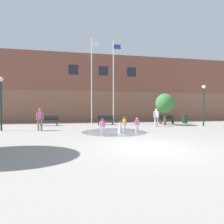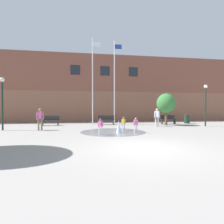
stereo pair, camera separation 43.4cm
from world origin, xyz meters
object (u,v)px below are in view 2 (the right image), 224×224
Objects in this scene: street_tree_near_building at (166,103)px; adult_near_bench at (157,116)px; park_bench_under_right_flagpole at (106,120)px; trash_can at (187,119)px; flagpole_left at (93,79)px; flagpole_right at (115,80)px; child_with_pink_shirt at (124,123)px; lamp_post_left_lane at (2,96)px; park_bench_under_left_flagpole at (50,120)px; teen_by_trashcan at (40,117)px; park_bench_far_right at (168,119)px; child_in_fountain at (136,124)px; lamp_post_right_lane at (206,99)px; child_running at (100,125)px.

adult_near_bench is at bearing -142.02° from street_tree_near_building.
park_bench_under_right_flagpole is 1.78× the size of trash_can.
flagpole_right is at bearing -0.00° from flagpole_left.
lamp_post_left_lane is (-8.63, 1.58, 1.93)m from child_with_pink_shirt.
lamp_post_left_lane reaches higher than trash_can.
child_with_pink_shirt is (0.66, -4.99, 0.10)m from park_bench_under_right_flagpole.
flagpole_left is at bearing 30.56° from lamp_post_left_lane.
park_bench_under_left_flagpole is 0.42× the size of lamp_post_left_lane.
lamp_post_left_lane is (-8.91, -3.95, -2.02)m from flagpole_right.
teen_by_trashcan is 6.90m from flagpole_left.
park_bench_far_right is at bearing 121.76° from child_with_pink_shirt.
trash_can is (10.07, -0.26, -4.12)m from flagpole_left.
park_bench_far_right is at bearing -5.03° from flagpole_right.
child_in_fountain is (-5.28, -6.16, 0.10)m from park_bench_far_right.
teen_by_trashcan is (-0.02, -3.66, 0.45)m from park_bench_under_left_flagpole.
lamp_post_right_lane is at bearing 17.61° from child_in_fountain.
adult_near_bench and teen_by_trashcan have the same top height.
child_running is 12.15m from trash_can.
child_in_fountain is 1.10× the size of trash_can.
lamp_post_right_lane is at bearing -55.09° from park_bench_far_right.
lamp_post_left_lane is at bearing 157.88° from child_in_fountain.
park_bench_under_left_flagpole is at bearing -174.39° from flagpole_right.
lamp_post_right_lane reaches higher than park_bench_under_right_flagpole.
child_in_fountain reaches higher than park_bench_far_right.
flagpole_left reaches higher than lamp_post_right_lane.
park_bench_under_left_flagpole is at bearing 65.42° from child_running.
park_bench_under_right_flagpole is 4.91m from adult_near_bench.
adult_near_bench is 0.18× the size of flagpole_left.
child_with_pink_shirt is at bearing -165.48° from lamp_post_right_lane.
street_tree_near_building is (1.37, 1.07, 1.14)m from adult_near_bench.
teen_by_trashcan is (-11.80, -3.78, 0.45)m from park_bench_far_right.
flagpole_left is 2.26× the size of lamp_post_left_lane.
lamp_post_left_lane is (-9.19, 2.70, 1.93)m from child_in_fountain.
street_tree_near_building is at bearing 8.40° from lamp_post_left_lane.
adult_near_bench is 1.61× the size of child_running.
flagpole_right is (6.24, 4.27, 3.59)m from teen_by_trashcan.
park_bench_under_left_flagpole is 9.80m from adult_near_bench.
flagpole_left is 8.03m from lamp_post_left_lane.
street_tree_near_building reaches higher than child_in_fountain.
park_bench_under_left_flagpole is at bearing -179.19° from park_bench_under_right_flagpole.
lamp_post_left_lane is at bearing -166.56° from park_bench_far_right.
flagpole_left reaches higher than adult_near_bench.
teen_by_trashcan is at bearing -133.24° from flagpole_left.
park_bench_under_left_flagpole is at bearing -179.42° from park_bench_far_right.
street_tree_near_building is at bearing 86.46° from teen_by_trashcan.
lamp_post_left_lane is (-2.70, -3.34, 2.02)m from park_bench_under_left_flagpole.
trash_can is at bearing 5.75° from park_bench_far_right.
child_with_pink_shirt is 9.68m from trash_can.
park_bench_under_right_flagpole is 6.24m from child_in_fountain.
child_running is 0.26× the size of lamp_post_left_lane.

